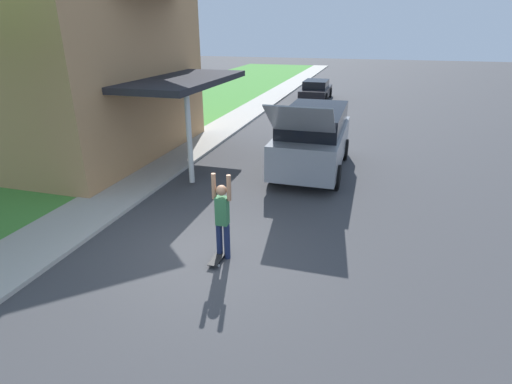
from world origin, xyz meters
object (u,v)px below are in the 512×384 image
at_px(suv_parked, 313,138).
at_px(car_down_street, 316,90).
at_px(skateboarder, 222,216).
at_px(skateboard, 219,256).

relative_size(suv_parked, car_down_street, 1.35).
xyz_separation_m(car_down_street, skateboarder, (1.09, -20.62, 0.35)).
relative_size(car_down_street, skateboarder, 2.21).
height_order(car_down_street, skateboarder, skateboarder).
height_order(suv_parked, skateboard, suv_parked).
xyz_separation_m(suv_parked, skateboarder, (-0.90, -6.16, -0.15)).
relative_size(car_down_street, skateboard, 5.35).
bearing_deg(car_down_street, suv_parked, -82.14).
xyz_separation_m(skateboarder, skateboard, (-0.07, -0.13, -0.89)).
bearing_deg(skateboard, car_down_street, 92.84).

